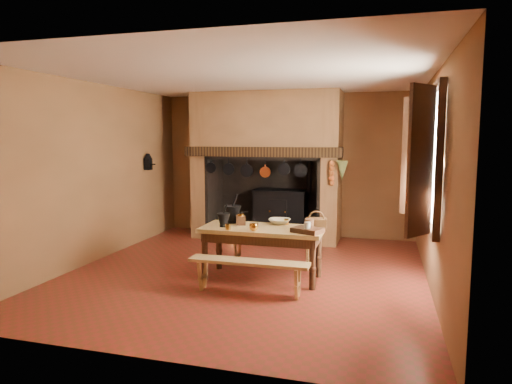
# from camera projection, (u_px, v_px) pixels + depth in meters

# --- Properties ---
(floor) EXTENTS (5.50, 5.50, 0.00)m
(floor) POSITION_uv_depth(u_px,v_px,m) (247.00, 272.00, 6.65)
(floor) COLOR maroon
(floor) RESTS_ON ground
(ceiling) EXTENTS (5.50, 5.50, 0.00)m
(ceiling) POSITION_uv_depth(u_px,v_px,m) (246.00, 76.00, 6.31)
(ceiling) COLOR silver
(ceiling) RESTS_ON back_wall
(back_wall) EXTENTS (5.00, 0.02, 2.80)m
(back_wall) POSITION_uv_depth(u_px,v_px,m) (287.00, 165.00, 9.11)
(back_wall) COLOR brown
(back_wall) RESTS_ON floor
(wall_left) EXTENTS (0.02, 5.50, 2.80)m
(wall_left) POSITION_uv_depth(u_px,v_px,m) (95.00, 173.00, 7.16)
(wall_left) COLOR brown
(wall_left) RESTS_ON floor
(wall_right) EXTENTS (0.02, 5.50, 2.80)m
(wall_right) POSITION_uv_depth(u_px,v_px,m) (434.00, 181.00, 5.81)
(wall_right) COLOR brown
(wall_right) RESTS_ON floor
(wall_front) EXTENTS (5.00, 0.02, 2.80)m
(wall_front) POSITION_uv_depth(u_px,v_px,m) (152.00, 203.00, 3.85)
(wall_front) COLOR brown
(wall_front) RESTS_ON floor
(chimney_breast) EXTENTS (2.95, 0.96, 2.80)m
(chimney_breast) POSITION_uv_depth(u_px,v_px,m) (267.00, 145.00, 8.72)
(chimney_breast) COLOR brown
(chimney_breast) RESTS_ON floor
(iron_range) EXTENTS (1.12, 0.55, 1.60)m
(iron_range) POSITION_uv_depth(u_px,v_px,m) (281.00, 213.00, 8.94)
(iron_range) COLOR black
(iron_range) RESTS_ON floor
(hearth_pans) EXTENTS (0.51, 0.62, 0.20)m
(hearth_pans) POSITION_uv_depth(u_px,v_px,m) (229.00, 232.00, 9.04)
(hearth_pans) COLOR #C5862D
(hearth_pans) RESTS_ON floor
(hanging_pans) EXTENTS (1.92, 0.29, 0.27)m
(hanging_pans) POSITION_uv_depth(u_px,v_px,m) (258.00, 170.00, 8.31)
(hanging_pans) COLOR black
(hanging_pans) RESTS_ON chimney_breast
(onion_string) EXTENTS (0.12, 0.10, 0.46)m
(onion_string) POSITION_uv_depth(u_px,v_px,m) (332.00, 173.00, 7.93)
(onion_string) COLOR #9A481C
(onion_string) RESTS_ON chimney_breast
(herb_bunch) EXTENTS (0.20, 0.20, 0.35)m
(herb_bunch) POSITION_uv_depth(u_px,v_px,m) (342.00, 171.00, 7.87)
(herb_bunch) COLOR #4C5629
(herb_bunch) RESTS_ON chimney_breast
(window) EXTENTS (0.39, 1.75, 1.76)m
(window) POSITION_uv_depth(u_px,v_px,m) (425.00, 159.00, 5.43)
(window) COLOR white
(window) RESTS_ON wall_right
(wall_coffee_mill) EXTENTS (0.23, 0.16, 0.31)m
(wall_coffee_mill) POSITION_uv_depth(u_px,v_px,m) (148.00, 161.00, 8.60)
(wall_coffee_mill) COLOR black
(wall_coffee_mill) RESTS_ON wall_left
(work_table) EXTENTS (1.67, 0.74, 0.72)m
(work_table) POSITION_uv_depth(u_px,v_px,m) (262.00, 235.00, 6.28)
(work_table) COLOR tan
(work_table) RESTS_ON floor
(bench_front) EXTENTS (1.52, 0.27, 0.43)m
(bench_front) POSITION_uv_depth(u_px,v_px,m) (249.00, 269.00, 5.69)
(bench_front) COLOR tan
(bench_front) RESTS_ON floor
(bench_back) EXTENTS (1.35, 0.24, 0.38)m
(bench_back) POSITION_uv_depth(u_px,v_px,m) (272.00, 249.00, 6.88)
(bench_back) COLOR tan
(bench_back) RESTS_ON floor
(mortar_large) EXTENTS (0.25, 0.25, 0.42)m
(mortar_large) POSITION_uv_depth(u_px,v_px,m) (233.00, 213.00, 6.58)
(mortar_large) COLOR black
(mortar_large) RESTS_ON work_table
(mortar_small) EXTENTS (0.19, 0.19, 0.32)m
(mortar_small) POSITION_uv_depth(u_px,v_px,m) (224.00, 219.00, 6.29)
(mortar_small) COLOR black
(mortar_small) RESTS_ON work_table
(coffee_grinder) EXTENTS (0.19, 0.16, 0.20)m
(coffee_grinder) POSITION_uv_depth(u_px,v_px,m) (241.00, 220.00, 6.44)
(coffee_grinder) COLOR #3B2012
(coffee_grinder) RESTS_ON work_table
(brass_mug_a) EXTENTS (0.08, 0.08, 0.08)m
(brass_mug_a) POSITION_uv_depth(u_px,v_px,m) (228.00, 227.00, 6.09)
(brass_mug_a) COLOR #C5862D
(brass_mug_a) RESTS_ON work_table
(brass_mug_b) EXTENTS (0.07, 0.07, 0.08)m
(brass_mug_b) POSITION_uv_depth(u_px,v_px,m) (286.00, 222.00, 6.46)
(brass_mug_b) COLOR #C5862D
(brass_mug_b) RESTS_ON work_table
(mixing_bowl) EXTENTS (0.34, 0.34, 0.08)m
(mixing_bowl) POSITION_uv_depth(u_px,v_px,m) (280.00, 221.00, 6.49)
(mixing_bowl) COLOR #B1AA88
(mixing_bowl) RESTS_ON work_table
(stoneware_crock) EXTENTS (0.14, 0.14, 0.16)m
(stoneware_crock) POSITION_uv_depth(u_px,v_px,m) (309.00, 225.00, 6.04)
(stoneware_crock) COLOR brown
(stoneware_crock) RESTS_ON work_table
(glass_jar) EXTENTS (0.11, 0.11, 0.15)m
(glass_jar) POSITION_uv_depth(u_px,v_px,m) (307.00, 228.00, 5.88)
(glass_jar) COLOR beige
(glass_jar) RESTS_ON work_table
(wicker_basket) EXTENTS (0.29, 0.23, 0.26)m
(wicker_basket) POSITION_uv_depth(u_px,v_px,m) (316.00, 223.00, 6.10)
(wicker_basket) COLOR #4F2C17
(wicker_basket) RESTS_ON work_table
(wooden_tray) EXTENTS (0.44, 0.38, 0.06)m
(wooden_tray) POSITION_uv_depth(u_px,v_px,m) (307.00, 230.00, 5.91)
(wooden_tray) COLOR #3B2012
(wooden_tray) RESTS_ON work_table
(brass_cup) EXTENTS (0.15, 0.15, 0.09)m
(brass_cup) POSITION_uv_depth(u_px,v_px,m) (254.00, 227.00, 6.03)
(brass_cup) COLOR #C5862D
(brass_cup) RESTS_ON work_table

